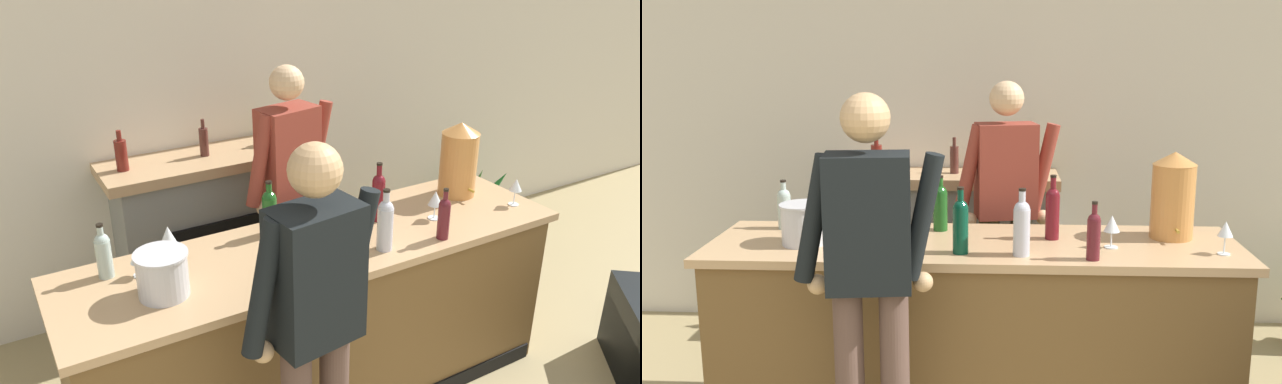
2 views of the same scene
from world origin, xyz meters
The scene contains 18 objects.
wall_back_panel centered at (0.00, 3.89, 1.38)m, with size 12.00×0.07×2.75m.
bar_counter centered at (0.06, 2.38, 0.51)m, with size 2.76×0.76×1.02m.
fireplace_stone centered at (-0.11, 3.63, 0.59)m, with size 1.40×0.52×1.41m.
potted_plant_corner centered at (2.30, 3.43, 0.31)m, with size 0.40×0.37×0.66m.
person_customer centered at (-0.37, 1.71, 1.02)m, with size 0.66×0.34×1.84m.
person_bartender centered at (0.23, 3.08, 1.01)m, with size 0.65×0.36×1.81m.
copper_dispenser centered at (1.11, 2.52, 1.25)m, with size 0.23×0.27×0.46m.
ice_bucket_steel centered at (-0.81, 2.30, 1.12)m, with size 0.24×0.24×0.21m.
wine_bottle_chardonnay_pale centered at (-0.13, 2.61, 1.15)m, with size 0.08×0.08×0.31m.
wine_bottle_rose_blush centered at (0.47, 2.46, 1.17)m, with size 0.07×0.07×0.34m.
wine_bottle_port_short centered at (0.64, 2.10, 1.14)m, with size 0.07×0.07×0.29m.
wine_bottle_riesling_slim centered at (0.00, 2.18, 1.16)m, with size 0.08×0.08×0.33m.
wine_bottle_burgundy_dark centered at (-1.00, 2.60, 1.14)m, with size 0.07×0.07×0.28m.
wine_bottle_cabernet_heavy centered at (0.30, 2.16, 1.17)m, with size 0.08×0.08×0.33m.
wine_glass_near_bucket centered at (-0.87, 2.52, 1.12)m, with size 0.08×0.08×0.15m.
wine_glass_by_dispenser centered at (1.29, 2.22, 1.14)m, with size 0.07×0.07×0.17m.
wine_glass_mid_counter centered at (-0.68, 2.64, 1.13)m, with size 0.08×0.08×0.17m.
wine_glass_front_right centered at (0.76, 2.31, 1.14)m, with size 0.08×0.08×0.17m.
Camera 1 is at (-1.42, -0.14, 2.55)m, focal length 35.00 mm.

